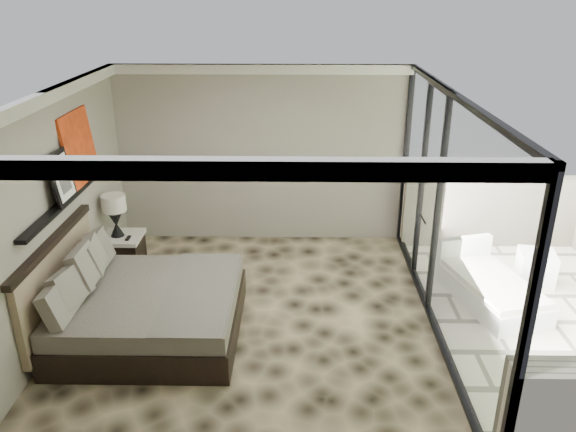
{
  "coord_description": "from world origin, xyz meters",
  "views": [
    {
      "loc": [
        0.56,
        -5.99,
        3.84
      ],
      "look_at": [
        0.45,
        0.4,
        1.23
      ],
      "focal_mm": 35.0,
      "sensor_mm": 36.0,
      "label": 1
    }
  ],
  "objects_px": {
    "table_lamp": "(115,210)",
    "ottoman": "(536,268)",
    "lounger": "(489,288)",
    "nightstand": "(123,250)",
    "bed": "(142,307)"
  },
  "relations": [
    {
      "from": "table_lamp",
      "to": "ottoman",
      "type": "bearing_deg",
      "value": -3.33
    },
    {
      "from": "lounger",
      "to": "table_lamp",
      "type": "bearing_deg",
      "value": 155.64
    },
    {
      "from": "ottoman",
      "to": "nightstand",
      "type": "bearing_deg",
      "value": 176.58
    },
    {
      "from": "table_lamp",
      "to": "lounger",
      "type": "xyz_separation_m",
      "value": [
        5.12,
        -0.84,
        -0.72
      ]
    },
    {
      "from": "lounger",
      "to": "ottoman",
      "type": "bearing_deg",
      "value": 17.23
    },
    {
      "from": "bed",
      "to": "lounger",
      "type": "height_order",
      "value": "bed"
    },
    {
      "from": "nightstand",
      "to": "lounger",
      "type": "relative_size",
      "value": 0.33
    },
    {
      "from": "table_lamp",
      "to": "lounger",
      "type": "bearing_deg",
      "value": -9.36
    },
    {
      "from": "table_lamp",
      "to": "ottoman",
      "type": "xyz_separation_m",
      "value": [
        5.91,
        -0.34,
        -0.68
      ]
    },
    {
      "from": "bed",
      "to": "lounger",
      "type": "relative_size",
      "value": 1.23
    },
    {
      "from": "table_lamp",
      "to": "lounger",
      "type": "height_order",
      "value": "table_lamp"
    },
    {
      "from": "ottoman",
      "to": "lounger",
      "type": "height_order",
      "value": "lounger"
    },
    {
      "from": "bed",
      "to": "ottoman",
      "type": "height_order",
      "value": "bed"
    },
    {
      "from": "bed",
      "to": "ottoman",
      "type": "bearing_deg",
      "value": 14.32
    },
    {
      "from": "bed",
      "to": "table_lamp",
      "type": "relative_size",
      "value": 3.41
    }
  ]
}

